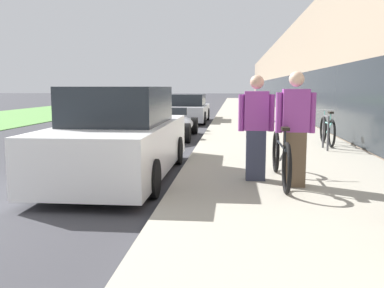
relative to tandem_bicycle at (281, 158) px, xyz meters
The scene contains 11 objects.
sidewalk_slab 18.99m from the tandem_bicycle, 89.01° to the left, with size 4.14×70.00×0.14m.
storefront_facade 28.06m from the tandem_bicycle, 74.61° to the left, with size 10.01×70.00×5.19m.
lawn_strip 26.53m from the tandem_bicycle, 119.94° to the left, with size 7.16×70.00×0.03m.
tandem_bicycle is the anchor object (origin of this frame).
person_rider 0.59m from the tandem_bicycle, 58.11° to the right, with size 0.60×0.24×1.77m.
person_bystander 0.63m from the tandem_bicycle, 163.63° to the left, with size 0.59×0.23×1.73m.
bike_rack_hoop 4.13m from the tandem_bicycle, 68.65° to the left, with size 0.05×0.60×0.84m.
cruiser_bike_nearest 5.00m from the tandem_bicycle, 69.85° to the left, with size 0.52×1.75×0.91m.
parked_sedan_curbside 2.94m from the tandem_bicycle, 165.62° to the left, with size 1.90×4.80×1.68m.
vintage_roadster_curbside 7.57m from the tandem_bicycle, 112.76° to the left, with size 1.73×4.35×0.98m.
parked_sedan_far 13.62m from the tandem_bicycle, 102.66° to the left, with size 1.96×4.59×1.34m.
Camera 1 is at (4.73, -4.92, 1.67)m, focal length 40.00 mm.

